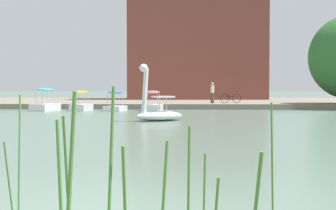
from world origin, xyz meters
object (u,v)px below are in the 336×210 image
(pedal_boat_cyan, at_px, (45,104))
(person_on_path, at_px, (212,92))
(swan_boat, at_px, (158,111))
(pedal_boat_blue, at_px, (115,105))
(pedal_boat_yellow, at_px, (81,105))
(bicycle_parked, at_px, (231,98))
(pedal_boat_pink, at_px, (153,105))

(pedal_boat_cyan, distance_m, person_on_path, 13.13)
(person_on_path, bearing_deg, swan_boat, -102.90)
(pedal_boat_blue, xyz_separation_m, person_on_path, (7.15, 4.72, 0.86))
(pedal_boat_blue, bearing_deg, pedal_boat_cyan, -178.82)
(pedal_boat_yellow, xyz_separation_m, pedal_boat_cyan, (-2.54, -0.33, 0.05))
(swan_boat, bearing_deg, pedal_boat_blue, 109.95)
(swan_boat, relative_size, pedal_boat_cyan, 1.09)
(pedal_boat_blue, height_order, person_on_path, person_on_path)
(bicycle_parked, bearing_deg, swan_boat, -107.92)
(swan_boat, distance_m, pedal_boat_pink, 10.74)
(swan_boat, height_order, pedal_boat_yellow, swan_boat)
(pedal_boat_pink, relative_size, pedal_boat_cyan, 0.86)
(pedal_boat_pink, xyz_separation_m, bicycle_parked, (6.02, 4.57, 0.38))
(pedal_boat_cyan, relative_size, bicycle_parked, 1.46)
(pedal_boat_cyan, bearing_deg, pedal_boat_pink, 4.01)
(pedal_boat_blue, height_order, pedal_boat_cyan, pedal_boat_cyan)
(pedal_boat_blue, xyz_separation_m, pedal_boat_yellow, (-2.50, 0.22, -0.04))
(pedal_boat_yellow, xyz_separation_m, person_on_path, (9.65, 4.49, 0.89))
(pedal_boat_pink, relative_size, pedal_boat_yellow, 0.96)
(pedal_boat_yellow, bearing_deg, bicycle_parked, 23.20)
(pedal_boat_pink, distance_m, bicycle_parked, 7.57)
(pedal_boat_blue, relative_size, bicycle_parked, 1.24)
(pedal_boat_pink, relative_size, pedal_boat_blue, 1.01)
(pedal_boat_pink, height_order, pedal_boat_cyan, pedal_boat_cyan)
(pedal_boat_cyan, xyz_separation_m, bicycle_parked, (13.69, 5.11, 0.34))
(swan_boat, bearing_deg, pedal_boat_pink, 95.79)
(pedal_boat_pink, xyz_separation_m, pedal_boat_cyan, (-7.67, -0.54, 0.04))
(pedal_boat_cyan, height_order, bicycle_parked, pedal_boat_cyan)
(pedal_boat_pink, height_order, bicycle_parked, pedal_boat_pink)
(pedal_boat_yellow, height_order, pedal_boat_cyan, pedal_boat_cyan)
(pedal_boat_blue, relative_size, pedal_boat_yellow, 0.95)
(person_on_path, bearing_deg, pedal_boat_blue, -146.59)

